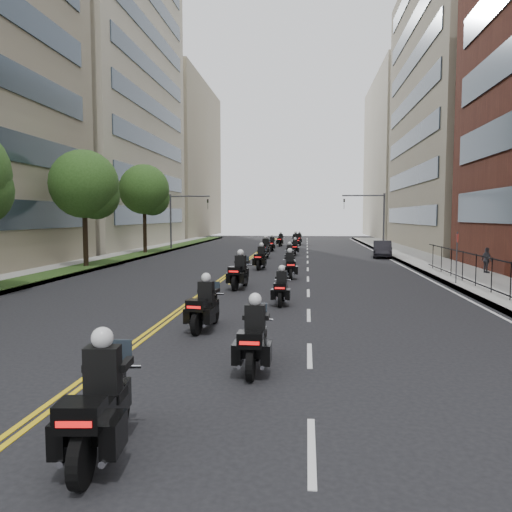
{
  "coord_description": "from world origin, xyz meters",
  "views": [
    {
      "loc": [
        3.1,
        -7.08,
        3.41
      ],
      "look_at": [
        0.95,
        14.11,
        1.71
      ],
      "focal_mm": 35.0,
      "sensor_mm": 36.0,
      "label": 1
    }
  ],
  "objects_px": {
    "motorcycle_0": "(101,407)",
    "motorcycle_1": "(254,340)",
    "motorcycle_8": "(265,249)",
    "motorcycle_12": "(281,240)",
    "motorcycle_11": "(296,242)",
    "motorcycle_7": "(290,255)",
    "motorcycle_13": "(299,239)",
    "motorcycle_4": "(240,273)",
    "parked_sedan": "(382,249)",
    "motorcycle_3": "(281,289)",
    "motorcycle_6": "(261,259)",
    "motorcycle_5": "(290,267)",
    "pedestrian_c": "(487,260)",
    "motorcycle_10": "(272,245)",
    "motorcycle_2": "(205,308)",
    "motorcycle_9": "(295,248)"
  },
  "relations": [
    {
      "from": "motorcycle_4",
      "to": "parked_sedan",
      "type": "height_order",
      "value": "motorcycle_4"
    },
    {
      "from": "motorcycle_12",
      "to": "motorcycle_11",
      "type": "bearing_deg",
      "value": -61.76
    },
    {
      "from": "motorcycle_8",
      "to": "pedestrian_c",
      "type": "distance_m",
      "value": 17.23
    },
    {
      "from": "motorcycle_11",
      "to": "motorcycle_12",
      "type": "relative_size",
      "value": 1.12
    },
    {
      "from": "motorcycle_7",
      "to": "parked_sedan",
      "type": "xyz_separation_m",
      "value": [
        7.48,
        6.09,
        0.07
      ]
    },
    {
      "from": "motorcycle_0",
      "to": "motorcycle_1",
      "type": "xyz_separation_m",
      "value": [
        1.74,
        4.21,
        -0.05
      ]
    },
    {
      "from": "motorcycle_7",
      "to": "motorcycle_10",
      "type": "relative_size",
      "value": 0.97
    },
    {
      "from": "motorcycle_12",
      "to": "pedestrian_c",
      "type": "height_order",
      "value": "motorcycle_12"
    },
    {
      "from": "motorcycle_4",
      "to": "motorcycle_11",
      "type": "relative_size",
      "value": 1.0
    },
    {
      "from": "motorcycle_5",
      "to": "motorcycle_11",
      "type": "bearing_deg",
      "value": 85.43
    },
    {
      "from": "motorcycle_6",
      "to": "motorcycle_13",
      "type": "relative_size",
      "value": 1.1
    },
    {
      "from": "motorcycle_6",
      "to": "motorcycle_10",
      "type": "height_order",
      "value": "motorcycle_6"
    },
    {
      "from": "motorcycle_4",
      "to": "motorcycle_5",
      "type": "height_order",
      "value": "motorcycle_4"
    },
    {
      "from": "parked_sedan",
      "to": "motorcycle_5",
      "type": "bearing_deg",
      "value": -108.47
    },
    {
      "from": "motorcycle_1",
      "to": "motorcycle_6",
      "type": "xyz_separation_m",
      "value": [
        -1.78,
        21.03,
        0.0
      ]
    },
    {
      "from": "motorcycle_6",
      "to": "motorcycle_9",
      "type": "xyz_separation_m",
      "value": [
        1.91,
        11.99,
        -0.06
      ]
    },
    {
      "from": "motorcycle_2",
      "to": "motorcycle_5",
      "type": "relative_size",
      "value": 1.02
    },
    {
      "from": "motorcycle_7",
      "to": "motorcycle_12",
      "type": "xyz_separation_m",
      "value": [
        -1.73,
        20.63,
        0.03
      ]
    },
    {
      "from": "motorcycle_12",
      "to": "motorcycle_9",
      "type": "bearing_deg",
      "value": -75.93
    },
    {
      "from": "motorcycle_12",
      "to": "motorcycle_13",
      "type": "xyz_separation_m",
      "value": [
        2.08,
        4.16,
        -0.03
      ]
    },
    {
      "from": "motorcycle_5",
      "to": "motorcycle_13",
      "type": "distance_m",
      "value": 33.6
    },
    {
      "from": "motorcycle_2",
      "to": "motorcycle_6",
      "type": "height_order",
      "value": "motorcycle_6"
    },
    {
      "from": "motorcycle_0",
      "to": "motorcycle_5",
      "type": "relative_size",
      "value": 1.1
    },
    {
      "from": "motorcycle_8",
      "to": "parked_sedan",
      "type": "height_order",
      "value": "motorcycle_8"
    },
    {
      "from": "motorcycle_2",
      "to": "motorcycle_12",
      "type": "xyz_separation_m",
      "value": [
        0.08,
        42.1,
        -0.02
      ]
    },
    {
      "from": "motorcycle_5",
      "to": "motorcycle_6",
      "type": "bearing_deg",
      "value": 108.59
    },
    {
      "from": "motorcycle_9",
      "to": "motorcycle_8",
      "type": "bearing_deg",
      "value": -123.47
    },
    {
      "from": "motorcycle_1",
      "to": "pedestrian_c",
      "type": "relative_size",
      "value": 1.58
    },
    {
      "from": "motorcycle_3",
      "to": "motorcycle_9",
      "type": "height_order",
      "value": "motorcycle_9"
    },
    {
      "from": "motorcycle_5",
      "to": "motorcycle_6",
      "type": "relative_size",
      "value": 0.97
    },
    {
      "from": "motorcycle_12",
      "to": "motorcycle_4",
      "type": "bearing_deg",
      "value": -84.85
    },
    {
      "from": "motorcycle_0",
      "to": "motorcycle_6",
      "type": "relative_size",
      "value": 1.07
    },
    {
      "from": "motorcycle_3",
      "to": "motorcycle_10",
      "type": "bearing_deg",
      "value": 96.17
    },
    {
      "from": "motorcycle_6",
      "to": "motorcycle_3",
      "type": "bearing_deg",
      "value": -74.69
    },
    {
      "from": "motorcycle_4",
      "to": "motorcycle_5",
      "type": "relative_size",
      "value": 1.11
    },
    {
      "from": "parked_sedan",
      "to": "motorcycle_10",
      "type": "bearing_deg",
      "value": 153.7
    },
    {
      "from": "motorcycle_12",
      "to": "parked_sedan",
      "type": "bearing_deg",
      "value": -52.19
    },
    {
      "from": "motorcycle_3",
      "to": "motorcycle_12",
      "type": "relative_size",
      "value": 0.93
    },
    {
      "from": "motorcycle_0",
      "to": "motorcycle_13",
      "type": "bearing_deg",
      "value": 82.09
    },
    {
      "from": "motorcycle_5",
      "to": "motorcycle_7",
      "type": "bearing_deg",
      "value": 86.97
    },
    {
      "from": "motorcycle_1",
      "to": "motorcycle_8",
      "type": "height_order",
      "value": "motorcycle_8"
    },
    {
      "from": "motorcycle_10",
      "to": "motorcycle_11",
      "type": "bearing_deg",
      "value": 61.93
    },
    {
      "from": "motorcycle_4",
      "to": "motorcycle_12",
      "type": "distance_m",
      "value": 33.52
    },
    {
      "from": "motorcycle_5",
      "to": "motorcycle_4",
      "type": "bearing_deg",
      "value": -123.7
    },
    {
      "from": "motorcycle_1",
      "to": "parked_sedan",
      "type": "xyz_separation_m",
      "value": [
        7.4,
        31.34,
        0.01
      ]
    },
    {
      "from": "motorcycle_7",
      "to": "motorcycle_8",
      "type": "distance_m",
      "value": 4.76
    },
    {
      "from": "motorcycle_3",
      "to": "motorcycle_12",
      "type": "distance_m",
      "value": 37.61
    },
    {
      "from": "motorcycle_0",
      "to": "parked_sedan",
      "type": "relative_size",
      "value": 0.6
    },
    {
      "from": "motorcycle_10",
      "to": "motorcycle_2",
      "type": "bearing_deg",
      "value": -87.06
    },
    {
      "from": "motorcycle_10",
      "to": "motorcycle_3",
      "type": "bearing_deg",
      "value": -82.94
    }
  ]
}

